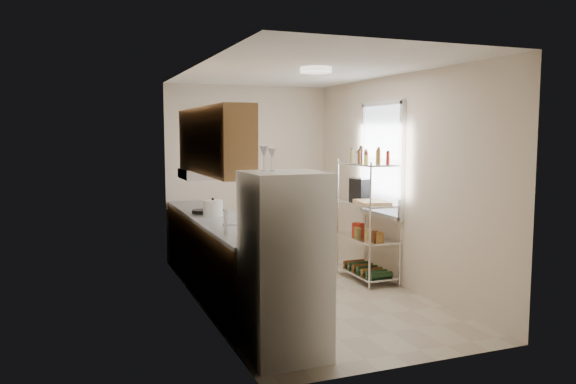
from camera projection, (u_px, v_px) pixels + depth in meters
name	position (u px, v px, depth m)	size (l,w,h in m)	color
room	(305.00, 184.00, 6.48)	(2.52, 4.42, 2.62)	#B8AF95
counter_run	(219.00, 255.00, 6.65)	(0.63, 3.51, 0.90)	#A77A47
upper_cabinets	(213.00, 141.00, 6.14)	(0.33, 2.20, 0.72)	#A77A47
range_hood	(202.00, 174.00, 6.95)	(0.50, 0.60, 0.12)	#B7BABC
window	(382.00, 160.00, 7.22)	(0.06, 1.00, 1.46)	white
bakers_rack	(368.00, 195.00, 7.14)	(0.45, 0.90, 1.73)	silver
ceiling_dome	(316.00, 70.00, 6.07)	(0.34, 0.34, 0.06)	white
refrigerator	(285.00, 265.00, 4.71)	(0.65, 0.65, 1.57)	white
wine_glass_a	(264.00, 158.00, 4.73)	(0.08, 0.08, 0.21)	silver
wine_glass_b	(272.00, 160.00, 4.69)	(0.07, 0.07, 0.19)	silver
rice_cooker	(213.00, 208.00, 6.72)	(0.24, 0.24, 0.19)	white
frying_pan_large	(202.00, 212.00, 6.96)	(0.24, 0.24, 0.04)	black
frying_pan_small	(206.00, 211.00, 7.01)	(0.21, 0.21, 0.04)	black
cutting_board	(372.00, 202.00, 7.05)	(0.36, 0.47, 0.03)	tan
espresso_machine	(360.00, 188.00, 7.46)	(0.17, 0.25, 0.30)	black
storage_bag	(358.00, 229.00, 7.38)	(0.10, 0.13, 0.15)	#A42414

